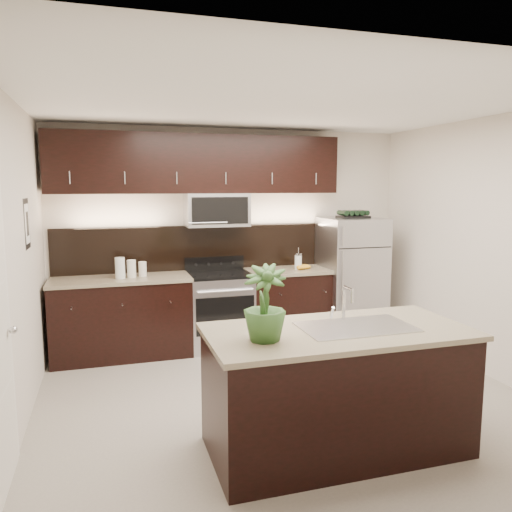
{
  "coord_description": "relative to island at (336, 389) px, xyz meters",
  "views": [
    {
      "loc": [
        -1.55,
        -4.18,
        1.99
      ],
      "look_at": [
        -0.12,
        0.55,
        1.29
      ],
      "focal_mm": 35.0,
      "sensor_mm": 36.0,
      "label": 1
    }
  ],
  "objects": [
    {
      "name": "french_press",
      "position": [
        0.7,
        2.57,
        0.57
      ],
      "size": [
        0.09,
        0.09,
        0.27
      ],
      "rotation": [
        0.0,
        0.0,
        0.43
      ],
      "color": "silver",
      "rests_on": "counter_run"
    },
    {
      "name": "island",
      "position": [
        0.0,
        0.0,
        0.0
      ],
      "size": [
        1.96,
        0.96,
        0.94
      ],
      "color": "black",
      "rests_on": "ground"
    },
    {
      "name": "sink_faucet",
      "position": [
        0.15,
        0.01,
        0.48
      ],
      "size": [
        0.84,
        0.5,
        0.28
      ],
      "color": "silver",
      "rests_on": "island"
    },
    {
      "name": "room_walls",
      "position": [
        -0.18,
        0.89,
        1.22
      ],
      "size": [
        4.52,
        4.02,
        2.71
      ],
      "color": "beige",
      "rests_on": "ground"
    },
    {
      "name": "canisters",
      "position": [
        -1.39,
        2.59,
        0.58
      ],
      "size": [
        0.36,
        0.17,
        0.24
      ],
      "rotation": [
        0.0,
        0.0,
        0.26
      ],
      "color": "silver",
      "rests_on": "counter_run"
    },
    {
      "name": "bananas",
      "position": [
        0.69,
        2.54,
        0.5
      ],
      "size": [
        0.25,
        0.22,
        0.06
      ],
      "primitive_type": "ellipsoid",
      "rotation": [
        0.0,
        0.0,
        0.32
      ],
      "color": "gold",
      "rests_on": "counter_run"
    },
    {
      "name": "upper_fixtures",
      "position": [
        -0.49,
        2.76,
        1.67
      ],
      "size": [
        3.49,
        0.4,
        1.66
      ],
      "color": "black",
      "rests_on": "counter_run"
    },
    {
      "name": "plant",
      "position": [
        -0.6,
        -0.1,
        0.73
      ],
      "size": [
        0.38,
        0.38,
        0.52
      ],
      "primitive_type": "imported",
      "rotation": [
        0.0,
        0.0,
        -0.37
      ],
      "color": "#2C5220",
      "rests_on": "island"
    },
    {
      "name": "ground",
      "position": [
        -0.07,
        0.93,
        -0.47
      ],
      "size": [
        4.5,
        4.5,
        0.0
      ],
      "primitive_type": "plane",
      "color": "gray",
      "rests_on": "ground"
    },
    {
      "name": "refrigerator",
      "position": [
        1.45,
        2.56,
        0.32
      ],
      "size": [
        0.76,
        0.69,
        1.58
      ],
      "primitive_type": "cube",
      "color": "#B2B2B7",
      "rests_on": "ground"
    },
    {
      "name": "counter_run",
      "position": [
        -0.52,
        2.62,
        -0.0
      ],
      "size": [
        3.51,
        0.65,
        0.94
      ],
      "color": "black",
      "rests_on": "ground"
    },
    {
      "name": "wine_rack",
      "position": [
        1.45,
        2.56,
        1.15
      ],
      "size": [
        0.39,
        0.24,
        0.09
      ],
      "color": "black",
      "rests_on": "refrigerator"
    }
  ]
}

